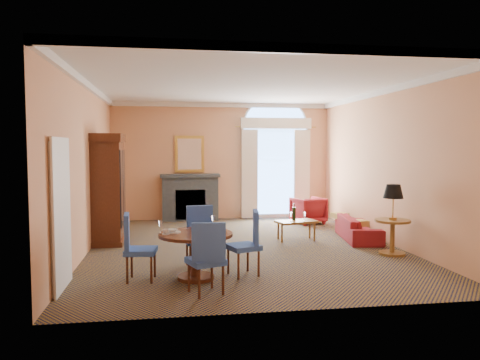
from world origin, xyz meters
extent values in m
plane|color=#111638|center=(0.00, 0.00, 0.00)|extent=(7.50, 7.50, 0.00)
cube|color=tan|center=(0.00, 3.75, 1.60)|extent=(6.00, 0.04, 3.20)
cube|color=tan|center=(-3.00, 0.00, 1.60)|extent=(0.04, 7.50, 3.20)
cube|color=tan|center=(3.00, 0.00, 1.60)|extent=(0.04, 7.50, 3.20)
cube|color=silver|center=(0.00, 0.00, 3.20)|extent=(6.00, 7.50, 0.04)
cube|color=white|center=(0.00, 0.00, 3.14)|extent=(6.00, 7.50, 0.12)
cube|color=white|center=(-2.96, -2.40, 1.03)|extent=(0.08, 0.90, 2.06)
cube|color=#3C4246|center=(-0.90, 3.55, 0.60)|extent=(1.50, 0.40, 1.20)
cube|color=#3C4246|center=(-0.90, 3.52, 1.24)|extent=(1.60, 0.46, 0.08)
cube|color=gold|center=(-0.90, 3.72, 1.80)|extent=(0.80, 0.04, 1.00)
cube|color=silver|center=(-0.90, 3.70, 1.80)|extent=(0.64, 0.02, 0.84)
cube|color=white|center=(1.50, 3.73, 1.25)|extent=(1.90, 0.04, 2.50)
cube|color=#8EB8EE|center=(1.50, 3.72, 1.25)|extent=(1.70, 0.02, 2.30)
cylinder|color=white|center=(1.50, 3.73, 2.50)|extent=(1.90, 0.04, 1.90)
cube|color=beige|center=(0.75, 3.61, 1.25)|extent=(0.45, 0.06, 2.45)
cube|color=beige|center=(2.25, 3.61, 1.25)|extent=(0.45, 0.06, 2.45)
cube|color=beige|center=(1.50, 3.61, 2.65)|extent=(2.00, 0.08, 0.30)
cube|color=#3B1A0D|center=(-2.72, 0.82, 1.05)|extent=(0.57, 1.05, 2.09)
cube|color=#3B1A0D|center=(-2.72, 0.82, 2.17)|extent=(0.65, 1.15, 0.17)
cube|color=#3B1A0D|center=(-2.72, 0.82, 0.05)|extent=(0.65, 1.15, 0.10)
cylinder|color=#3B1A0D|center=(-1.09, -2.19, 0.68)|extent=(1.12, 1.12, 0.05)
cylinder|color=#3B1A0D|center=(-1.09, -2.19, 0.33)|extent=(0.15, 0.15, 0.66)
cylinder|color=#3B1A0D|center=(-1.09, -2.19, 0.03)|extent=(0.56, 0.56, 0.06)
cylinder|color=white|center=(-0.84, -1.94, 0.71)|extent=(0.25, 0.25, 0.01)
imported|color=white|center=(-0.84, -1.94, 0.73)|extent=(0.15, 0.15, 0.04)
imported|color=white|center=(-0.90, -1.78, 0.74)|extent=(0.09, 0.09, 0.07)
cylinder|color=white|center=(-1.43, -2.10, 0.71)|extent=(0.25, 0.25, 0.01)
imported|color=white|center=(-1.43, -2.10, 0.73)|extent=(0.15, 0.15, 0.04)
imported|color=white|center=(-1.53, -2.23, 0.74)|extent=(0.09, 0.09, 0.07)
cylinder|color=white|center=(-1.00, -2.53, 0.71)|extent=(0.25, 0.25, 0.01)
imported|color=white|center=(-1.00, -2.53, 0.73)|extent=(0.15, 0.15, 0.04)
imported|color=white|center=(-0.83, -2.55, 0.74)|extent=(0.09, 0.09, 0.07)
cube|color=#294DA1|center=(-0.99, -1.49, 0.45)|extent=(0.49, 0.49, 0.08)
cube|color=#294DA1|center=(-0.97, -1.29, 0.74)|extent=(0.45, 0.13, 0.53)
cylinder|color=#3B1A0D|center=(-0.84, -1.30, 0.20)|extent=(0.03, 0.03, 0.41)
cylinder|color=#3B1A0D|center=(-1.19, -1.33, 0.20)|extent=(0.03, 0.03, 0.41)
cylinder|color=#3B1A0D|center=(-0.80, -1.64, 0.20)|extent=(0.03, 0.03, 0.41)
cylinder|color=#3B1A0D|center=(-1.15, -1.68, 0.20)|extent=(0.03, 0.03, 0.41)
cube|color=#294DA1|center=(-1.00, -2.91, 0.45)|extent=(0.57, 0.57, 0.08)
cube|color=#294DA1|center=(-0.97, -3.11, 0.74)|extent=(0.45, 0.12, 0.53)
cylinder|color=#3B1A0D|center=(-1.10, -3.13, 0.20)|extent=(0.03, 0.03, 0.41)
cylinder|color=#3B1A0D|center=(-0.77, -3.01, 0.20)|extent=(0.03, 0.03, 0.41)
cylinder|color=#3B1A0D|center=(-1.22, -2.80, 0.20)|extent=(0.03, 0.03, 0.41)
cylinder|color=#3B1A0D|center=(-0.89, -2.68, 0.20)|extent=(0.03, 0.03, 0.41)
cube|color=#294DA1|center=(-0.35, -2.09, 0.45)|extent=(0.56, 0.56, 0.08)
cube|color=#294DA1|center=(-0.15, -2.07, 0.74)|extent=(0.12, 0.45, 0.53)
cylinder|color=#3B1A0D|center=(-0.13, -2.20, 0.20)|extent=(0.03, 0.03, 0.41)
cylinder|color=#3B1A0D|center=(-0.24, -1.87, 0.20)|extent=(0.03, 0.03, 0.41)
cylinder|color=#3B1A0D|center=(-0.46, -2.31, 0.20)|extent=(0.03, 0.03, 0.41)
cylinder|color=#3B1A0D|center=(-0.57, -1.98, 0.20)|extent=(0.03, 0.03, 0.41)
cube|color=#294DA1|center=(-1.90, -2.14, 0.45)|extent=(0.49, 0.49, 0.08)
cube|color=#294DA1|center=(-2.10, -2.13, 0.74)|extent=(0.09, 0.45, 0.53)
cylinder|color=#3B1A0D|center=(-2.05, -1.95, 0.20)|extent=(0.03, 0.03, 0.41)
cylinder|color=#3B1A0D|center=(-2.09, -2.29, 0.20)|extent=(0.03, 0.03, 0.41)
cylinder|color=#3B1A0D|center=(-1.70, -1.99, 0.20)|extent=(0.03, 0.03, 0.41)
cylinder|color=#3B1A0D|center=(-1.74, -2.33, 0.20)|extent=(0.03, 0.03, 0.41)
imported|color=maroon|center=(2.55, 0.31, 0.25)|extent=(0.91, 1.77, 0.49)
imported|color=maroon|center=(2.11, 2.55, 0.34)|extent=(0.91, 0.92, 0.69)
cube|color=brown|center=(1.21, 0.45, 0.40)|extent=(0.92, 0.64, 0.05)
cylinder|color=brown|center=(0.85, 0.28, 0.19)|extent=(0.04, 0.04, 0.37)
cylinder|color=brown|center=(1.56, 0.28, 0.19)|extent=(0.04, 0.04, 0.37)
cylinder|color=brown|center=(0.85, 0.61, 0.19)|extent=(0.04, 0.04, 0.37)
cylinder|color=brown|center=(1.56, 0.61, 0.19)|extent=(0.04, 0.04, 0.37)
cylinder|color=brown|center=(2.60, -1.12, 0.63)|extent=(0.65, 0.65, 0.04)
cylinder|color=brown|center=(2.60, -1.12, 0.30)|extent=(0.09, 0.09, 0.61)
cylinder|color=brown|center=(2.60, -1.12, 0.02)|extent=(0.48, 0.48, 0.04)
camera|label=1|loc=(-1.49, -9.13, 1.98)|focal=35.00mm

